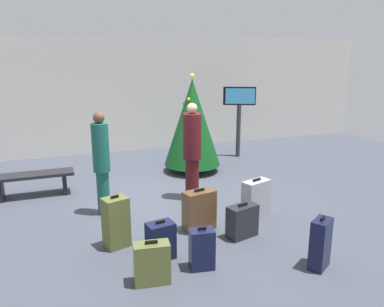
# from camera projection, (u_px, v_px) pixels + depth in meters

# --- Properties ---
(ground_plane) EXTENTS (16.00, 16.00, 0.00)m
(ground_plane) POSITION_uv_depth(u_px,v_px,m) (166.00, 199.00, 7.66)
(ground_plane) COLOR #424754
(back_wall) EXTENTS (16.00, 0.20, 3.27)m
(back_wall) POSITION_uv_depth(u_px,v_px,m) (123.00, 95.00, 11.11)
(back_wall) COLOR beige
(back_wall) RESTS_ON ground_plane
(holiday_tree) EXTENTS (1.35, 1.35, 2.36)m
(holiday_tree) POSITION_uv_depth(u_px,v_px,m) (192.00, 122.00, 9.17)
(holiday_tree) COLOR #4C3319
(holiday_tree) RESTS_ON ground_plane
(flight_info_kiosk) EXTENTS (0.84, 0.43, 1.93)m
(flight_info_kiosk) POSITION_uv_depth(u_px,v_px,m) (239.00, 108.00, 10.48)
(flight_info_kiosk) COLOR #333338
(flight_info_kiosk) RESTS_ON ground_plane
(waiting_bench) EXTENTS (1.58, 0.44, 0.48)m
(waiting_bench) POSITION_uv_depth(u_px,v_px,m) (33.00, 179.00, 7.70)
(waiting_bench) COLOR black
(waiting_bench) RESTS_ON ground_plane
(traveller_0) EXTENTS (0.49, 0.49, 1.90)m
(traveller_0) POSITION_uv_depth(u_px,v_px,m) (192.00, 149.00, 7.43)
(traveller_0) COLOR #4C1419
(traveller_0) RESTS_ON ground_plane
(traveller_1) EXTENTS (0.31, 0.31, 1.85)m
(traveller_1) POSITION_uv_depth(u_px,v_px,m) (101.00, 161.00, 6.69)
(traveller_1) COLOR #19594C
(traveller_1) RESTS_ON ground_plane
(suitcase_0) EXTENTS (0.41, 0.32, 0.57)m
(suitcase_0) POSITION_uv_depth(u_px,v_px,m) (161.00, 241.00, 5.37)
(suitcase_0) COLOR #141938
(suitcase_0) RESTS_ON ground_plane
(suitcase_1) EXTENTS (0.53, 0.36, 0.56)m
(suitcase_1) POSITION_uv_depth(u_px,v_px,m) (242.00, 221.00, 6.01)
(suitcase_1) COLOR #232326
(suitcase_1) RESTS_ON ground_plane
(suitcase_2) EXTENTS (0.39, 0.35, 0.73)m
(suitcase_2) POSITION_uv_depth(u_px,v_px,m) (320.00, 244.00, 5.11)
(suitcase_2) COLOR #141938
(suitcase_2) RESTS_ON ground_plane
(suitcase_3) EXTENTS (0.56, 0.36, 0.70)m
(suitcase_3) POSITION_uv_depth(u_px,v_px,m) (199.00, 210.00, 6.26)
(suitcase_3) COLOR brown
(suitcase_3) RESTS_ON ground_plane
(suitcase_4) EXTENTS (0.41, 0.36, 0.81)m
(suitcase_4) POSITION_uv_depth(u_px,v_px,m) (116.00, 222.00, 5.68)
(suitcase_4) COLOR #59602D
(suitcase_4) RESTS_ON ground_plane
(suitcase_5) EXTENTS (0.35, 0.27, 0.60)m
(suitcase_5) POSITION_uv_depth(u_px,v_px,m) (202.00, 249.00, 5.12)
(suitcase_5) COLOR #141938
(suitcase_5) RESTS_ON ground_plane
(suitcase_6) EXTENTS (0.47, 0.28, 0.58)m
(suitcase_6) POSITION_uv_depth(u_px,v_px,m) (152.00, 263.00, 4.79)
(suitcase_6) COLOR #59602D
(suitcase_6) RESTS_ON ground_plane
(suitcase_7) EXTENTS (0.56, 0.38, 0.72)m
(suitcase_7) POSITION_uv_depth(u_px,v_px,m) (256.00, 199.00, 6.71)
(suitcase_7) COLOR #9EA0A5
(suitcase_7) RESTS_ON ground_plane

